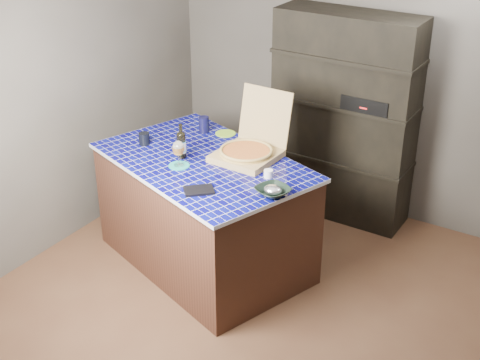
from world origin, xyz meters
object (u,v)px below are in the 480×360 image
Objects in this scene: wine_glass at (178,149)px; bowl at (273,191)px; kitchen_island at (205,212)px; dvd_case at (199,190)px; mead_bottle at (181,144)px; pizza_box at (248,150)px.

wine_glass is 0.87× the size of bowl.
kitchen_island is 9.35× the size of dvd_case.
dvd_case is at bearing -153.92° from bowl.
bowl is (0.71, -0.20, 0.47)m from kitchen_island.
mead_bottle reaches higher than kitchen_island.
kitchen_island is at bearing 14.73° from mead_bottle.
pizza_box reaches higher than kitchen_island.
pizza_box is 2.00× the size of mead_bottle.
pizza_box is at bearing 137.05° from bowl.
dvd_case is 0.50m from bowl.
bowl is at bearing -41.20° from pizza_box.
bowl is (0.45, 0.22, 0.02)m from dvd_case.
mead_bottle reaches higher than wine_glass.
wine_glass is at bearing -168.78° from dvd_case.
kitchen_island is 0.58m from mead_bottle.
wine_glass is at bearing -98.83° from kitchen_island.
kitchen_island is 3.48× the size of pizza_box.
bowl is at bearing 72.26° from dvd_case.
dvd_case is at bearing -34.96° from wine_glass.
kitchen_island is 0.67m from dvd_case.
mead_bottle is (-0.16, -0.04, 0.55)m from kitchen_island.
mead_bottle is 0.57m from dvd_case.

